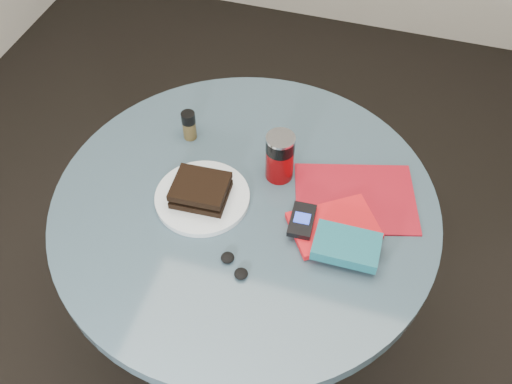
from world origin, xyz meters
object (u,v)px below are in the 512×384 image
(table, at_px, (246,238))
(novel, at_px, (347,246))
(plate, at_px, (202,197))
(sandwich, at_px, (201,190))
(soda_can, at_px, (280,157))
(mp3_player, at_px, (302,220))
(pepper_grinder, at_px, (189,125))
(headphones, at_px, (234,266))
(magazine, at_px, (355,198))
(red_book, at_px, (334,226))

(table, xyz_separation_m, novel, (0.28, -0.09, 0.20))
(plate, distance_m, novel, 0.39)
(sandwich, bearing_deg, soda_can, 40.27)
(plate, relative_size, mp3_player, 2.36)
(pepper_grinder, relative_size, novel, 0.58)
(pepper_grinder, relative_size, headphones, 1.00)
(magazine, xyz_separation_m, novel, (0.01, -0.18, 0.03))
(plate, distance_m, headphones, 0.22)
(novel, bearing_deg, magazine, 91.77)
(plate, height_order, pepper_grinder, pepper_grinder)
(soda_can, xyz_separation_m, pepper_grinder, (-0.28, 0.06, -0.03))
(sandwich, relative_size, mp3_player, 1.39)
(plate, relative_size, sandwich, 1.70)
(red_book, bearing_deg, soda_can, 108.54)
(sandwich, distance_m, pepper_grinder, 0.23)
(headphones, bearing_deg, table, 100.60)
(plate, relative_size, red_book, 1.18)
(soda_can, xyz_separation_m, novel, (0.22, -0.20, -0.03))
(soda_can, xyz_separation_m, magazine, (0.21, -0.02, -0.07))
(sandwich, bearing_deg, mp3_player, -2.23)
(headphones, bearing_deg, plate, 129.87)
(soda_can, distance_m, mp3_player, 0.19)
(plate, xyz_separation_m, sandwich, (-0.00, -0.00, 0.03))
(sandwich, bearing_deg, plate, 67.82)
(pepper_grinder, xyz_separation_m, mp3_player, (0.38, -0.22, -0.01))
(red_book, xyz_separation_m, headphones, (-0.20, -0.18, -0.01))
(table, height_order, plate, plate)
(pepper_grinder, height_order, magazine, pepper_grinder)
(magazine, xyz_separation_m, mp3_player, (-0.11, -0.13, 0.03))
(soda_can, distance_m, red_book, 0.23)
(plate, height_order, mp3_player, mp3_player)
(sandwich, relative_size, magazine, 0.47)
(table, distance_m, mp3_player, 0.25)
(novel, bearing_deg, soda_can, 136.71)
(plate, height_order, sandwich, sandwich)
(magazine, height_order, novel, novel)
(pepper_grinder, bearing_deg, red_book, -23.57)
(soda_can, height_order, red_book, soda_can)
(soda_can, bearing_deg, headphones, -94.14)
(mp3_player, bearing_deg, novel, -21.79)
(magazine, bearing_deg, headphones, -144.48)
(table, bearing_deg, pepper_grinder, 140.75)
(plate, height_order, headphones, headphones)
(mp3_player, relative_size, headphones, 1.15)
(plate, distance_m, pepper_grinder, 0.24)
(mp3_player, bearing_deg, soda_can, 123.23)
(pepper_grinder, relative_size, magazine, 0.29)
(red_book, xyz_separation_m, mp3_player, (-0.08, -0.02, 0.02))
(table, distance_m, magazine, 0.33)
(plate, xyz_separation_m, magazine, (0.38, 0.12, -0.01))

